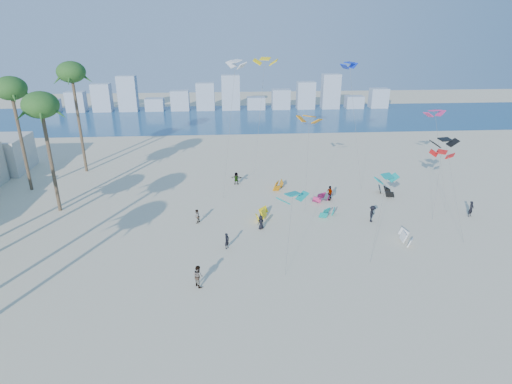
{
  "coord_description": "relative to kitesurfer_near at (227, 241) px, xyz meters",
  "views": [
    {
      "loc": [
        0.25,
        -23.43,
        20.51
      ],
      "look_at": [
        3.0,
        16.0,
        4.5
      ],
      "focal_mm": 29.77,
      "sensor_mm": 36.0,
      "label": 1
    }
  ],
  "objects": [
    {
      "name": "grounded_kites",
      "position": [
        11.98,
        8.53,
        -0.34
      ],
      "size": [
        18.2,
        18.5,
        0.95
      ],
      "color": "yellow",
      "rests_on": "ground"
    },
    {
      "name": "ground",
      "position": [
        0.03,
        -12.78,
        -0.8
      ],
      "size": [
        220.0,
        220.0,
        0.0
      ],
      "primitive_type": "plane",
      "color": "beige",
      "rests_on": "ground"
    },
    {
      "name": "kitesurfers_far",
      "position": [
        9.46,
        8.8,
        0.08
      ],
      "size": [
        31.46,
        14.21,
        1.88
      ],
      "color": "black",
      "rests_on": "ground"
    },
    {
      "name": "kitesurfer_mid",
      "position": [
        -2.41,
        -6.14,
        0.16
      ],
      "size": [
        1.13,
        1.18,
        1.92
      ],
      "primitive_type": "imported",
      "rotation": [
        0.0,
        0.0,
        2.2
      ],
      "color": "gray",
      "rests_on": "ground"
    },
    {
      "name": "ocean",
      "position": [
        0.03,
        59.22,
        -0.8
      ],
      "size": [
        220.0,
        220.0,
        0.0
      ],
      "primitive_type": "plane",
      "color": "navy",
      "rests_on": "ground"
    },
    {
      "name": "kitesurfer_near",
      "position": [
        0.0,
        0.0,
        0.0
      ],
      "size": [
        0.65,
        0.7,
        1.6
      ],
      "primitive_type": "imported",
      "rotation": [
        0.0,
        0.0,
        0.95
      ],
      "color": "black",
      "rests_on": "ground"
    },
    {
      "name": "flying_kites",
      "position": [
        12.68,
        11.63,
        10.58
      ],
      "size": [
        26.94,
        30.04,
        16.75
      ],
      "color": "#0C9089",
      "rests_on": "ground"
    },
    {
      "name": "distant_skyline",
      "position": [
        -1.16,
        69.22,
        2.29
      ],
      "size": [
        85.0,
        3.0,
        8.4
      ],
      "color": "#9EADBF",
      "rests_on": "ground"
    }
  ]
}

